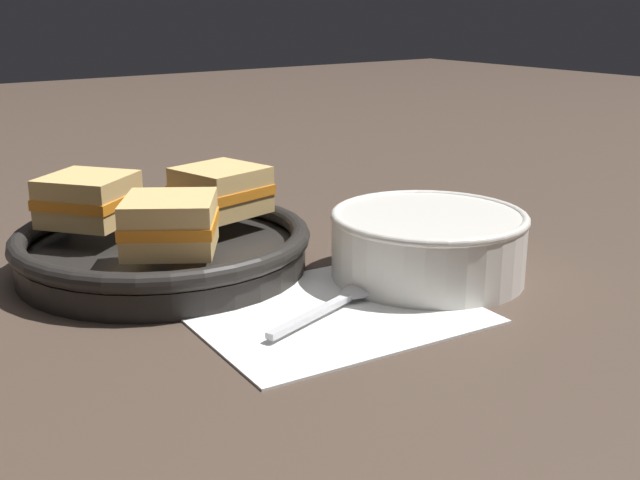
{
  "coord_description": "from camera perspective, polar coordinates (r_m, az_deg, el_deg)",
  "views": [
    {
      "loc": [
        -0.41,
        -0.53,
        0.25
      ],
      "look_at": [
        0.01,
        0.05,
        0.03
      ],
      "focal_mm": 45.0,
      "sensor_mm": 36.0,
      "label": 1
    }
  ],
  "objects": [
    {
      "name": "sandwich_near_left",
      "position": [
        0.69,
        -10.61,
        1.14
      ],
      "size": [
        0.11,
        0.11,
        0.05
      ],
      "rotation": [
        0.0,
        0.0,
        5.7
      ],
      "color": "#DBB26B",
      "rests_on": "skillet"
    },
    {
      "name": "napkin",
      "position": [
        0.66,
        0.66,
        -4.99
      ],
      "size": [
        0.24,
        0.21,
        0.0
      ],
      "color": "white",
      "rests_on": "ground_plane"
    },
    {
      "name": "sandwich_far_left",
      "position": [
        0.79,
        -16.14,
        2.81
      ],
      "size": [
        0.11,
        0.11,
        0.05
      ],
      "rotation": [
        0.0,
        0.0,
        10.08
      ],
      "color": "#DBB26B",
      "rests_on": "skillet"
    },
    {
      "name": "soup_bowl",
      "position": [
        0.74,
        7.7,
        -0.03
      ],
      "size": [
        0.18,
        0.18,
        0.06
      ],
      "color": "silver",
      "rests_on": "ground_plane"
    },
    {
      "name": "sandwich_near_right",
      "position": [
        0.8,
        -7.05,
        3.55
      ],
      "size": [
        0.09,
        0.09,
        0.05
      ],
      "rotation": [
        0.0,
        0.0,
        8.08
      ],
      "color": "#DBB26B",
      "rests_on": "skillet"
    },
    {
      "name": "spoon",
      "position": [
        0.68,
        2.15,
        -3.98
      ],
      "size": [
        0.15,
        0.06,
        0.01
      ],
      "rotation": [
        0.0,
        0.0,
        0.31
      ],
      "color": "silver",
      "rests_on": "napkin"
    },
    {
      "name": "ground_plane",
      "position": [
        0.71,
        1.54,
        -3.55
      ],
      "size": [
        4.0,
        4.0,
        0.0
      ],
      "primitive_type": "plane",
      "color": "#47382D"
    },
    {
      "name": "skillet",
      "position": [
        0.77,
        -11.09,
        -0.57
      ],
      "size": [
        0.28,
        0.28,
        0.04
      ],
      "color": "black",
      "rests_on": "ground_plane"
    }
  ]
}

